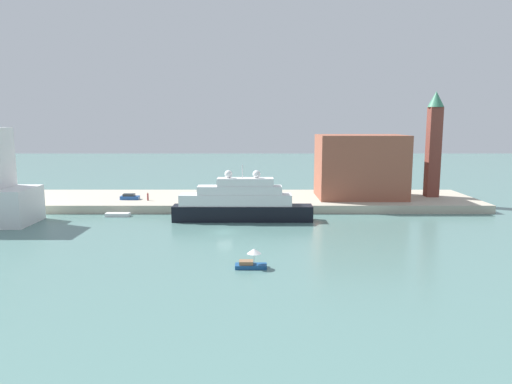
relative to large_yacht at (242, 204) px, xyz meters
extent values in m
plane|color=slate|center=(-2.50, -9.45, -3.35)|extent=(400.00, 400.00, 0.00)
cube|color=#B7AD99|center=(-2.50, 18.00, -2.48)|extent=(110.00, 22.91, 1.75)
cube|color=black|center=(0.39, 0.00, -1.85)|extent=(26.76, 4.07, 3.01)
cube|color=white|center=(-0.95, 0.00, 0.74)|extent=(21.41, 3.74, 2.18)
cube|color=white|center=(-0.14, 0.00, 2.63)|extent=(16.06, 3.42, 1.60)
cube|color=white|center=(0.93, 0.00, 4.18)|extent=(10.70, 3.09, 1.51)
cylinder|color=silver|center=(0.39, 0.00, 6.21)|extent=(0.16, 0.16, 2.55)
sphere|color=white|center=(3.07, 0.00, 5.68)|extent=(1.49, 1.49, 1.49)
sphere|color=white|center=(-2.28, 0.00, 5.68)|extent=(1.49, 1.49, 1.49)
cube|color=navy|center=(2.31, -29.70, -3.10)|extent=(4.13, 1.68, 0.52)
cube|color=#8C6647|center=(1.69, -29.70, -2.59)|extent=(1.82, 1.35, 0.50)
cylinder|color=#B2B2B2|center=(2.72, -29.70, -2.11)|extent=(0.06, 0.06, 1.46)
cone|color=white|center=(2.72, -29.70, -1.06)|extent=(1.84, 1.84, 0.64)
cube|color=silver|center=(-24.95, 4.19, -3.01)|extent=(4.84, 1.76, 0.69)
cube|color=#93513D|center=(26.64, 17.43, 5.49)|extent=(19.31, 13.21, 14.20)
cube|color=brown|center=(43.53, 18.81, 8.59)|extent=(2.78, 2.78, 20.40)
cone|color=#387A5B|center=(43.53, 18.81, 20.55)|extent=(3.62, 3.62, 3.52)
cube|color=#1E4C99|center=(-25.12, 14.43, -1.22)|extent=(4.11, 1.76, 0.78)
cube|color=#262D33|center=(-25.32, 14.43, -0.57)|extent=(2.47, 1.58, 0.52)
cylinder|color=maroon|center=(-20.80, 13.02, -0.84)|extent=(0.36, 0.36, 1.54)
sphere|color=tan|center=(-20.80, 13.02, 0.05)|extent=(0.24, 0.24, 0.24)
cylinder|color=black|center=(2.66, 7.49, -1.26)|extent=(0.39, 0.39, 0.70)
camera|label=1|loc=(2.97, -89.08, 15.66)|focal=33.09mm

